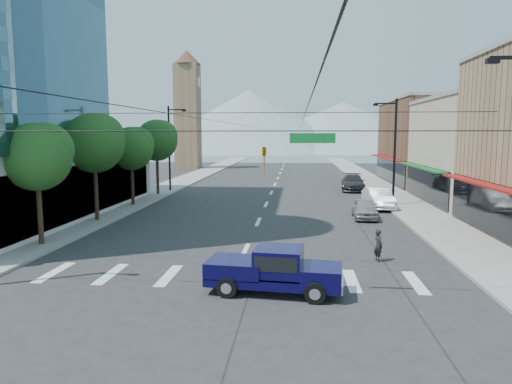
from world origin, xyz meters
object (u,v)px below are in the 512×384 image
at_px(parked_car_mid, 378,198).
at_px(parked_car_far, 353,183).
at_px(parked_car_near, 365,209).
at_px(pedestrian, 378,245).
at_px(pickup_truck, 273,269).

height_order(parked_car_mid, parked_car_far, parked_car_far).
bearing_deg(parked_car_mid, parked_car_near, -114.97).
relative_size(pedestrian, parked_car_far, 0.26).
distance_m(pickup_truck, pedestrian, 6.82).
height_order(pickup_truck, parked_car_mid, pickup_truck).
xyz_separation_m(pickup_truck, parked_car_mid, (7.57, 20.94, -0.09)).
xyz_separation_m(pedestrian, parked_car_near, (0.99, 11.41, -0.07)).
bearing_deg(pedestrian, parked_car_mid, -28.25).
xyz_separation_m(pickup_truck, parked_car_near, (5.79, 16.25, -0.22)).
height_order(parked_car_near, parked_car_far, parked_car_far).
distance_m(parked_car_mid, parked_car_far, 12.02).
height_order(pickup_truck, pedestrian, pickup_truck).
height_order(pedestrian, parked_car_mid, parked_car_mid).
xyz_separation_m(pickup_truck, parked_car_far, (6.90, 32.95, -0.07)).
bearing_deg(pedestrian, parked_car_near, -23.47).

